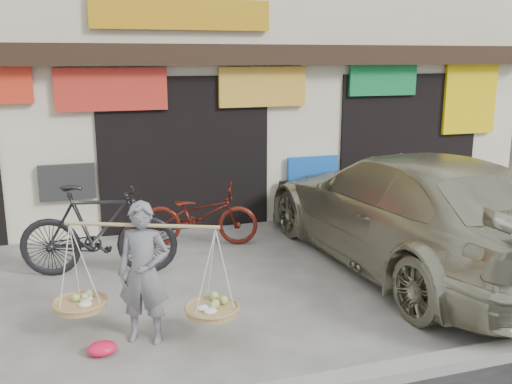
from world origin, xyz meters
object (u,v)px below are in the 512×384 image
object	(u,v)px
bike_2	(199,215)
suv	(408,210)
street_vendor	(144,279)
bike_1	(98,230)

from	to	relation	value
bike_2	suv	size ratio (longest dim) A/B	0.32
suv	bike_2	bearing A→B (deg)	-38.10
street_vendor	suv	xyz separation A→B (m)	(3.96, 1.16, 0.14)
bike_1	suv	xyz separation A→B (m)	(4.33, -0.98, 0.19)
bike_1	bike_2	world-z (taller)	bike_1
street_vendor	suv	distance (m)	4.12
suv	street_vendor	bearing A→B (deg)	13.27
bike_1	bike_2	xyz separation A→B (m)	(1.63, 0.91, -0.16)
bike_2	suv	xyz separation A→B (m)	(2.70, -1.89, 0.35)
street_vendor	bike_1	bearing A→B (deg)	123.21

